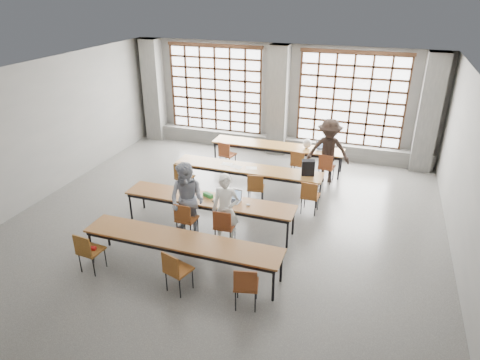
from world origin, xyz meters
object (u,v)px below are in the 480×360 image
(chair_near_mid, at_px, (175,268))
(chair_front_left, at_px, (185,217))
(desk_row_d, at_px, (181,242))
(laptop_back, at_px, (322,147))
(laptop_front, at_px, (233,198))
(red_pouch, at_px, (91,248))
(student_back, at_px, (328,151))
(chair_back_left, at_px, (226,153))
(chair_near_right, at_px, (246,283))
(chair_mid_left, at_px, (183,175))
(chair_mid_right, at_px, (310,194))
(desk_row_c, at_px, (209,201))
(phone, at_px, (214,202))
(green_box, at_px, (208,195))
(backpack, at_px, (308,168))
(student_female, at_px, (187,201))
(desk_row_b, at_px, (248,170))
(plastic_bag, at_px, (307,143))
(student_male, at_px, (226,210))
(chair_back_right, at_px, (326,165))
(chair_mid_centre, at_px, (256,186))
(chair_back_mid, at_px, (298,162))
(chair_front_right, at_px, (224,224))
(desk_row_a, at_px, (277,147))
(mouse, at_px, (248,205))
(chair_near_left, at_px, (88,249))

(chair_near_mid, bearing_deg, chair_front_left, 110.03)
(desk_row_d, height_order, laptop_back, laptop_back)
(laptop_front, height_order, red_pouch, laptop_front)
(student_back, bearing_deg, laptop_front, -124.53)
(chair_back_left, bearing_deg, chair_near_right, -66.30)
(chair_mid_left, bearing_deg, chair_mid_right, -0.01)
(desk_row_c, height_order, phone, phone)
(green_box, relative_size, backpack, 0.62)
(chair_near_right, relative_size, backpack, 2.20)
(student_female, relative_size, laptop_back, 4.26)
(desk_row_b, bearing_deg, plastic_bag, 58.44)
(desk_row_c, distance_m, chair_near_right, 2.89)
(chair_mid_right, height_order, student_female, student_female)
(desk_row_c, distance_m, student_male, 0.79)
(desk_row_b, xyz_separation_m, chair_back_right, (1.91, 1.30, -0.13))
(red_pouch, bearing_deg, chair_mid_centre, 58.31)
(desk_row_b, height_order, chair_back_mid, chair_back_mid)
(chair_front_right, height_order, chair_near_mid, same)
(laptop_back, bearing_deg, chair_back_left, -165.04)
(desk_row_b, bearing_deg, chair_back_mid, 49.51)
(chair_back_mid, relative_size, chair_mid_left, 1.00)
(chair_front_right, bearing_deg, red_pouch, -142.54)
(chair_near_right, height_order, student_male, student_male)
(desk_row_a, distance_m, green_box, 3.90)
(chair_near_right, bearing_deg, chair_back_mid, 92.75)
(student_male, relative_size, green_box, 6.50)
(mouse, bearing_deg, desk_row_c, 178.79)
(chair_mid_centre, xyz_separation_m, chair_mid_right, (1.38, -0.00, 0.00))
(chair_front_left, relative_size, chair_near_mid, 1.00)
(laptop_back, distance_m, mouse, 4.17)
(chair_mid_right, bearing_deg, desk_row_b, 160.69)
(student_back, bearing_deg, chair_near_left, -131.15)
(student_female, relative_size, student_back, 0.95)
(chair_back_right, bearing_deg, laptop_front, -117.22)
(student_male, xyz_separation_m, student_female, (-0.90, 0.00, 0.06))
(mouse, relative_size, phone, 0.75)
(mouse, distance_m, green_box, 1.01)
(chair_mid_left, xyz_separation_m, chair_front_right, (1.92, -2.00, 0.00))
(chair_front_left, distance_m, laptop_front, 1.16)
(chair_near_left, xyz_separation_m, student_female, (1.26, 1.86, 0.34))
(chair_front_left, bearing_deg, chair_near_left, -125.95)
(chair_back_mid, relative_size, mouse, 8.98)
(chair_mid_centre, xyz_separation_m, student_back, (1.50, 2.05, 0.38))
(chair_front_left, xyz_separation_m, chair_near_mid, (0.63, -1.73, 0.00))
(desk_row_a, distance_m, chair_back_right, 1.72)
(chair_near_mid, height_order, laptop_front, laptop_front)
(desk_row_d, distance_m, student_back, 5.55)
(desk_row_c, distance_m, green_box, 0.15)
(chair_front_right, bearing_deg, desk_row_c, 133.79)
(plastic_bag, bearing_deg, desk_row_a, -176.82)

